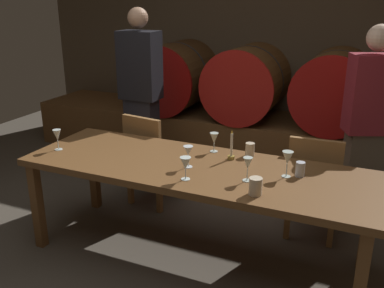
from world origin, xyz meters
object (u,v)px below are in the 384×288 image
(wine_glass_center_left, at_px, (214,139))
(wine_glass_left, at_px, (188,151))
(guest_left, at_px, (141,99))
(candle_center, at_px, (231,151))
(dining_table, at_px, (195,174))
(wine_glass_far_right, at_px, (287,158))
(chair_right, at_px, (314,182))
(wine_barrel_left, at_px, (176,76))
(cup_left, at_px, (250,150))
(wine_glass_right, at_px, (248,164))
(wine_glass_far_left, at_px, (57,136))
(chair_left, at_px, (150,156))
(guest_right, at_px, (368,126))
(wine_barrel_center, at_px, (248,82))
(wine_glass_center_right, at_px, (185,164))
(cup_right, at_px, (300,169))
(cup_center, at_px, (256,186))
(wine_barrel_right, at_px, (336,89))

(wine_glass_center_left, bearing_deg, wine_glass_left, -98.25)
(guest_left, distance_m, candle_center, 1.43)
(candle_center, height_order, wine_glass_left, candle_center)
(wine_glass_center_left, bearing_deg, dining_table, -93.57)
(candle_center, height_order, wine_glass_far_right, candle_center)
(candle_center, height_order, wine_glass_center_left, candle_center)
(candle_center, bearing_deg, chair_right, 36.47)
(wine_barrel_left, xyz_separation_m, wine_glass_far_right, (1.78, -2.01, -0.07))
(chair_right, height_order, cup_left, chair_right)
(wine_glass_right, relative_size, cup_left, 1.59)
(wine_glass_far_left, bearing_deg, chair_left, 63.33)
(candle_center, bearing_deg, guest_right, 44.51)
(wine_barrel_center, bearing_deg, wine_glass_right, -73.08)
(dining_table, bearing_deg, wine_glass_far_right, 5.58)
(wine_barrel_left, bearing_deg, dining_table, -60.91)
(guest_right, relative_size, candle_center, 7.50)
(wine_barrel_center, height_order, wine_glass_far_right, wine_barrel_center)
(wine_glass_far_left, bearing_deg, wine_glass_center_right, -5.66)
(wine_barrel_center, xyz_separation_m, cup_left, (0.55, -1.74, -0.15))
(wine_barrel_center, bearing_deg, guest_left, -124.88)
(chair_right, bearing_deg, guest_right, -128.12)
(chair_left, relative_size, wine_glass_far_right, 4.92)
(candle_center, relative_size, wine_glass_right, 1.37)
(dining_table, bearing_deg, cup_right, 8.41)
(wine_barrel_left, xyz_separation_m, guest_left, (0.14, -1.09, -0.03))
(wine_glass_far_left, bearing_deg, dining_table, 7.00)
(cup_left, bearing_deg, cup_right, -28.94)
(wine_barrel_center, relative_size, cup_center, 8.56)
(wine_barrel_right, xyz_separation_m, cup_left, (-0.41, -1.74, -0.15))
(wine_glass_far_left, bearing_deg, chair_right, 22.43)
(dining_table, bearing_deg, cup_left, 48.12)
(chair_right, height_order, wine_glass_left, wine_glass_left)
(chair_right, height_order, wine_glass_center_left, wine_glass_center_left)
(guest_left, xyz_separation_m, cup_center, (1.53, -1.26, -0.11))
(wine_barrel_left, bearing_deg, wine_glass_far_right, -48.39)
(wine_glass_right, xyz_separation_m, cup_right, (0.30, 0.21, -0.07))
(wine_barrel_left, relative_size, wine_glass_far_right, 5.24)
(wine_barrel_left, xyz_separation_m, chair_right, (1.90, -1.44, -0.46))
(wine_barrel_left, bearing_deg, chair_right, -37.12)
(dining_table, bearing_deg, wine_barrel_right, 71.17)
(wine_barrel_left, relative_size, cup_right, 9.28)
(wine_barrel_right, bearing_deg, guest_left, -147.57)
(wine_barrel_center, bearing_deg, wine_glass_center_left, -81.29)
(wine_barrel_center, relative_size, wine_glass_far_right, 5.24)
(dining_table, distance_m, wine_glass_left, 0.19)
(wine_glass_center_right, relative_size, wine_glass_right, 0.95)
(wine_glass_center_left, distance_m, cup_right, 0.73)
(wine_barrel_right, relative_size, cup_right, 9.28)
(wine_glass_far_right, bearing_deg, chair_right, 78.24)
(wine_barrel_center, bearing_deg, cup_left, -72.46)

